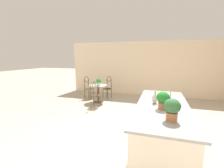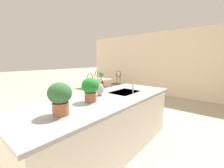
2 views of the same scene
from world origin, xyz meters
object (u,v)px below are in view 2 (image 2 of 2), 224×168
(chair_near_window, at_px, (117,81))
(vase_on_counter, at_px, (100,89))
(chair_toward_desk, at_px, (92,86))
(potted_plant_counter_far, at_px, (60,96))
(chair_by_island, at_px, (98,80))
(bistro_table, at_px, (102,86))
(potted_plant_on_table, at_px, (101,75))
(potted_plant_counter_near, at_px, (90,88))

(chair_near_window, xyz_separation_m, vase_on_counter, (3.37, 2.23, 0.46))
(vase_on_counter, bearing_deg, chair_toward_desk, -130.01)
(chair_near_window, bearing_deg, potted_plant_counter_far, 30.50)
(chair_by_island, relative_size, chair_toward_desk, 1.00)
(vase_on_counter, bearing_deg, bistro_table, -137.41)
(potted_plant_on_table, xyz_separation_m, potted_plant_counter_near, (2.86, 2.51, 0.21))
(bistro_table, xyz_separation_m, chair_by_island, (-0.38, -0.67, 0.13))
(chair_toward_desk, bearing_deg, vase_on_counter, 49.99)
(chair_by_island, bearing_deg, chair_near_window, 112.51)
(chair_by_island, relative_size, vase_on_counter, 3.62)
(bistro_table, bearing_deg, potted_plant_counter_far, 37.45)
(potted_plant_on_table, xyz_separation_m, potted_plant_counter_far, (3.41, 2.64, 0.21))
(chair_by_island, distance_m, potted_plant_counter_near, 4.70)
(bistro_table, relative_size, potted_plant_on_table, 2.64)
(chair_by_island, height_order, vase_on_counter, vase_on_counter)
(chair_by_island, distance_m, vase_on_counter, 4.34)
(chair_toward_desk, relative_size, potted_plant_counter_far, 2.89)
(bistro_table, height_order, chair_near_window, chair_near_window)
(potted_plant_on_table, distance_m, potted_plant_counter_far, 4.32)
(chair_by_island, height_order, potted_plant_on_table, potted_plant_on_table)
(bistro_table, xyz_separation_m, potted_plant_on_table, (0.12, 0.07, 0.47))
(bistro_table, bearing_deg, potted_plant_on_table, 29.86)
(chair_toward_desk, xyz_separation_m, potted_plant_counter_near, (2.24, 2.40, 0.55))
(vase_on_counter, bearing_deg, chair_by_island, -134.31)
(chair_near_window, relative_size, vase_on_counter, 3.62)
(chair_near_window, distance_m, chair_toward_desk, 1.48)
(bistro_table, relative_size, potted_plant_counter_near, 2.30)
(chair_near_window, relative_size, chair_toward_desk, 1.00)
(potted_plant_on_table, bearing_deg, potted_plant_counter_near, 41.21)
(chair_toward_desk, xyz_separation_m, vase_on_counter, (1.89, 2.25, 0.46))
(chair_near_window, height_order, vase_on_counter, vase_on_counter)
(potted_plant_on_table, relative_size, potted_plant_counter_far, 0.84)
(potted_plant_on_table, distance_m, potted_plant_counter_near, 3.81)
(bistro_table, bearing_deg, vase_on_counter, 42.59)
(chair_toward_desk, xyz_separation_m, potted_plant_on_table, (-0.63, -0.10, 0.34))
(potted_plant_counter_near, bearing_deg, bistro_table, -139.19)
(potted_plant_on_table, bearing_deg, potted_plant_counter_far, 37.70)
(chair_toward_desk, distance_m, potted_plant_counter_far, 3.81)
(chair_by_island, relative_size, potted_plant_on_table, 3.44)
(chair_toward_desk, bearing_deg, bistro_table, -166.93)
(chair_near_window, xyz_separation_m, chair_by_island, (0.36, -0.86, 0.00))
(bistro_table, height_order, potted_plant_on_table, potted_plant_on_table)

